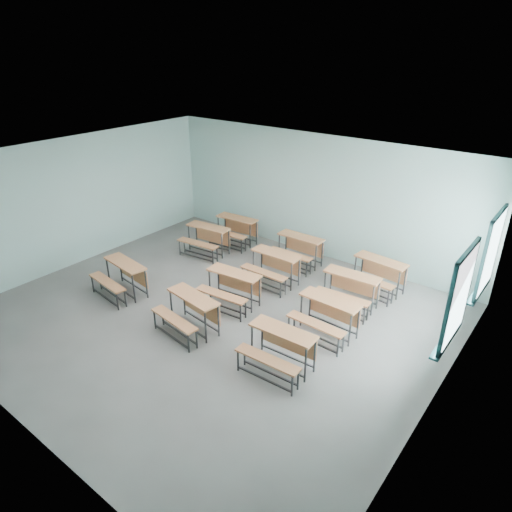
{
  "coord_description": "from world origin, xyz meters",
  "views": [
    {
      "loc": [
        5.7,
        -5.9,
        5.28
      ],
      "look_at": [
        0.22,
        1.2,
        1.0
      ],
      "focal_mm": 32.0,
      "sensor_mm": 36.0,
      "label": 1
    }
  ],
  "objects_px": {
    "desk_unit_r0c2": "(280,345)",
    "desk_unit_r2c1": "(273,264)",
    "desk_unit_r2c0": "(206,236)",
    "desk_unit_r0c0": "(122,274)",
    "desk_unit_r1c1": "(231,284)",
    "desk_unit_r2c2": "(349,286)",
    "desk_unit_r3c2": "(378,271)",
    "desk_unit_r3c0": "(235,227)",
    "desk_unit_r0c1": "(189,309)",
    "desk_unit_r1c2": "(327,312)",
    "desk_unit_r3c1": "(298,246)"
  },
  "relations": [
    {
      "from": "desk_unit_r0c2",
      "to": "desk_unit_r3c1",
      "type": "distance_m",
      "value": 4.18
    },
    {
      "from": "desk_unit_r1c2",
      "to": "desk_unit_r3c1",
      "type": "height_order",
      "value": "same"
    },
    {
      "from": "desk_unit_r2c0",
      "to": "desk_unit_r2c1",
      "type": "xyz_separation_m",
      "value": [
        2.4,
        -0.26,
        0.0
      ]
    },
    {
      "from": "desk_unit_r0c2",
      "to": "desk_unit_r0c0",
      "type": "bearing_deg",
      "value": 177.89
    },
    {
      "from": "desk_unit_r0c2",
      "to": "desk_unit_r2c0",
      "type": "distance_m",
      "value": 5.11
    },
    {
      "from": "desk_unit_r0c1",
      "to": "desk_unit_r3c2",
      "type": "distance_m",
      "value": 4.38
    },
    {
      "from": "desk_unit_r0c0",
      "to": "desk_unit_r0c1",
      "type": "relative_size",
      "value": 1.0
    },
    {
      "from": "desk_unit_r0c2",
      "to": "desk_unit_r1c1",
      "type": "height_order",
      "value": "same"
    },
    {
      "from": "desk_unit_r1c1",
      "to": "desk_unit_r3c2",
      "type": "xyz_separation_m",
      "value": [
        2.24,
        2.51,
        0.0
      ]
    },
    {
      "from": "desk_unit_r0c2",
      "to": "desk_unit_r2c2",
      "type": "distance_m",
      "value": 2.6
    },
    {
      "from": "desk_unit_r0c1",
      "to": "desk_unit_r2c0",
      "type": "distance_m",
      "value": 3.64
    },
    {
      "from": "desk_unit_r2c2",
      "to": "desk_unit_r3c1",
      "type": "xyz_separation_m",
      "value": [
        -1.99,
        1.07,
        0.0
      ]
    },
    {
      "from": "desk_unit_r2c0",
      "to": "desk_unit_r2c1",
      "type": "relative_size",
      "value": 1.06
    },
    {
      "from": "desk_unit_r1c2",
      "to": "desk_unit_r2c2",
      "type": "bearing_deg",
      "value": 98.0
    },
    {
      "from": "desk_unit_r0c0",
      "to": "desk_unit_r0c1",
      "type": "bearing_deg",
      "value": 4.32
    },
    {
      "from": "desk_unit_r3c0",
      "to": "desk_unit_r1c2",
      "type": "bearing_deg",
      "value": -32.53
    },
    {
      "from": "desk_unit_r1c2",
      "to": "desk_unit_r2c1",
      "type": "bearing_deg",
      "value": 153.97
    },
    {
      "from": "desk_unit_r0c2",
      "to": "desk_unit_r1c1",
      "type": "distance_m",
      "value": 2.34
    },
    {
      "from": "desk_unit_r1c1",
      "to": "desk_unit_r3c0",
      "type": "bearing_deg",
      "value": 123.33
    },
    {
      "from": "desk_unit_r1c1",
      "to": "desk_unit_r1c2",
      "type": "distance_m",
      "value": 2.2
    },
    {
      "from": "desk_unit_r1c1",
      "to": "desk_unit_r0c0",
      "type": "bearing_deg",
      "value": -158.77
    },
    {
      "from": "desk_unit_r0c0",
      "to": "desk_unit_r3c1",
      "type": "bearing_deg",
      "value": 64.84
    },
    {
      "from": "desk_unit_r0c2",
      "to": "desk_unit_r2c1",
      "type": "distance_m",
      "value": 3.13
    },
    {
      "from": "desk_unit_r0c2",
      "to": "desk_unit_r2c0",
      "type": "height_order",
      "value": "same"
    },
    {
      "from": "desk_unit_r0c2",
      "to": "desk_unit_r1c2",
      "type": "xyz_separation_m",
      "value": [
        0.13,
        1.4,
        0.0
      ]
    },
    {
      "from": "desk_unit_r1c2",
      "to": "desk_unit_r3c2",
      "type": "relative_size",
      "value": 0.97
    },
    {
      "from": "desk_unit_r2c0",
      "to": "desk_unit_r2c1",
      "type": "bearing_deg",
      "value": -12.3
    },
    {
      "from": "desk_unit_r0c0",
      "to": "desk_unit_r3c0",
      "type": "distance_m",
      "value": 3.73
    },
    {
      "from": "desk_unit_r2c0",
      "to": "desk_unit_r3c1",
      "type": "bearing_deg",
      "value": 15.76
    },
    {
      "from": "desk_unit_r0c0",
      "to": "desk_unit_r1c1",
      "type": "bearing_deg",
      "value": 33.81
    },
    {
      "from": "desk_unit_r0c2",
      "to": "desk_unit_r3c2",
      "type": "relative_size",
      "value": 0.97
    },
    {
      "from": "desk_unit_r0c1",
      "to": "desk_unit_r2c0",
      "type": "xyz_separation_m",
      "value": [
        -2.25,
        2.86,
        0.0
      ]
    },
    {
      "from": "desk_unit_r2c1",
      "to": "desk_unit_r3c2",
      "type": "relative_size",
      "value": 0.95
    },
    {
      "from": "desk_unit_r1c2",
      "to": "desk_unit_r3c2",
      "type": "bearing_deg",
      "value": 90.55
    },
    {
      "from": "desk_unit_r1c2",
      "to": "desk_unit_r2c0",
      "type": "relative_size",
      "value": 0.96
    },
    {
      "from": "desk_unit_r0c0",
      "to": "desk_unit_r2c2",
      "type": "xyz_separation_m",
      "value": [
        4.32,
        2.61,
        0.0
      ]
    },
    {
      "from": "desk_unit_r2c0",
      "to": "desk_unit_r3c0",
      "type": "distance_m",
      "value": 0.99
    },
    {
      "from": "desk_unit_r1c2",
      "to": "desk_unit_r3c2",
      "type": "xyz_separation_m",
      "value": [
        0.05,
        2.24,
        0.0
      ]
    },
    {
      "from": "desk_unit_r0c0",
      "to": "desk_unit_r0c2",
      "type": "distance_m",
      "value": 4.32
    },
    {
      "from": "desk_unit_r0c0",
      "to": "desk_unit_r3c2",
      "type": "relative_size",
      "value": 1.02
    },
    {
      "from": "desk_unit_r0c0",
      "to": "desk_unit_r2c1",
      "type": "xyz_separation_m",
      "value": [
        2.41,
        2.49,
        0.0
      ]
    },
    {
      "from": "desk_unit_r0c1",
      "to": "desk_unit_r0c0",
      "type": "bearing_deg",
      "value": -175.42
    },
    {
      "from": "desk_unit_r2c1",
      "to": "desk_unit_r3c0",
      "type": "relative_size",
      "value": 0.96
    },
    {
      "from": "desk_unit_r0c1",
      "to": "desk_unit_r2c2",
      "type": "xyz_separation_m",
      "value": [
        2.07,
        2.72,
        0.0
      ]
    },
    {
      "from": "desk_unit_r0c2",
      "to": "desk_unit_r3c2",
      "type": "distance_m",
      "value": 3.64
    },
    {
      "from": "desk_unit_r0c0",
      "to": "desk_unit_r2c1",
      "type": "distance_m",
      "value": 3.46
    },
    {
      "from": "desk_unit_r2c1",
      "to": "desk_unit_r2c0",
      "type": "bearing_deg",
      "value": 174.47
    },
    {
      "from": "desk_unit_r2c2",
      "to": "desk_unit_r3c2",
      "type": "relative_size",
      "value": 0.98
    },
    {
      "from": "desk_unit_r1c2",
      "to": "desk_unit_r2c1",
      "type": "height_order",
      "value": "same"
    },
    {
      "from": "desk_unit_r3c0",
      "to": "desk_unit_r2c0",
      "type": "bearing_deg",
      "value": -104.81
    }
  ]
}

